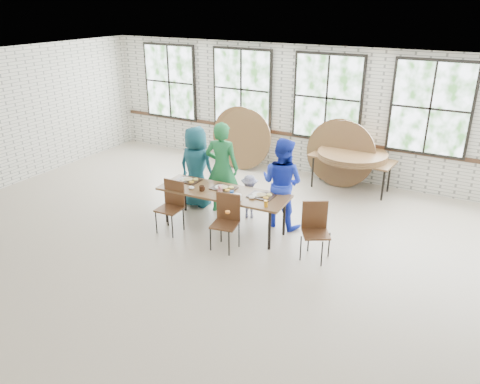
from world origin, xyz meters
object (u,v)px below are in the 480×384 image
object	(u,v)px
chair_near_right	(227,217)
storage_table	(352,160)
dining_table	(223,194)
chair_near_left	(172,202)

from	to	relation	value
chair_near_right	storage_table	size ratio (longest dim) A/B	0.51
dining_table	chair_near_right	xyz separation A→B (m)	(0.40, -0.55, -0.13)
dining_table	storage_table	world-z (taller)	same
dining_table	chair_near_left	world-z (taller)	chair_near_left
chair_near_right	storage_table	xyz separation A→B (m)	(1.07, 3.55, 0.13)
chair_near_left	chair_near_right	bearing A→B (deg)	-4.76
chair_near_left	dining_table	bearing A→B (deg)	30.37
chair_near_left	storage_table	world-z (taller)	chair_near_left
storage_table	chair_near_left	bearing A→B (deg)	-117.94
chair_near_left	chair_near_right	size ratio (longest dim) A/B	1.00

